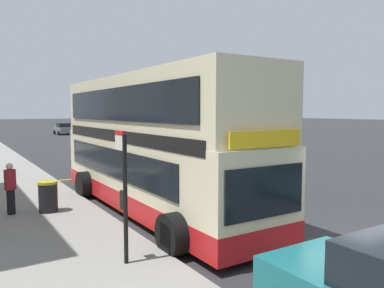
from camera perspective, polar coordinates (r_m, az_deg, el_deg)
ground_plane at (r=38.41m, az=-20.24°, el=-0.22°), size 260.00×260.00×0.00m
double_decker_bus at (r=12.48m, az=-6.19°, el=-0.67°), size 3.17×10.85×4.40m
bus_bay_markings at (r=12.74m, az=-6.31°, el=-9.97°), size 2.91×14.64×0.01m
bus_stop_sign at (r=7.95m, az=-10.26°, el=-6.27°), size 0.09×0.51×2.75m
parked_car_grey_kerbside at (r=56.05m, az=-18.83°, el=2.19°), size 2.09×4.20×1.62m
pedestrian_waiting_near_sign at (r=12.82m, az=-25.73°, el=-5.82°), size 0.34×0.34×1.58m
litter_bin at (r=12.75m, az=-20.90°, el=-7.40°), size 0.60×0.60×0.96m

